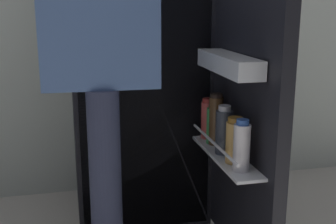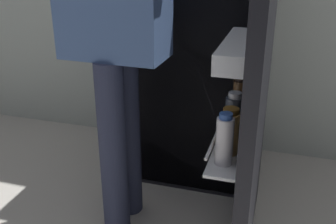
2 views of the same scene
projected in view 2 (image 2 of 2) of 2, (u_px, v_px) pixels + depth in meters
name	position (u px, v px, depth m)	size (l,w,h in m)	color
ground_plane	(172.00, 218.00, 1.93)	(5.42, 5.42, 0.00)	#B7B2A8
refrigerator	(205.00, 33.00, 2.02)	(0.71, 1.22, 1.61)	black
person	(116.00, 18.00, 1.56)	(0.52, 0.73, 1.60)	#2D334C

